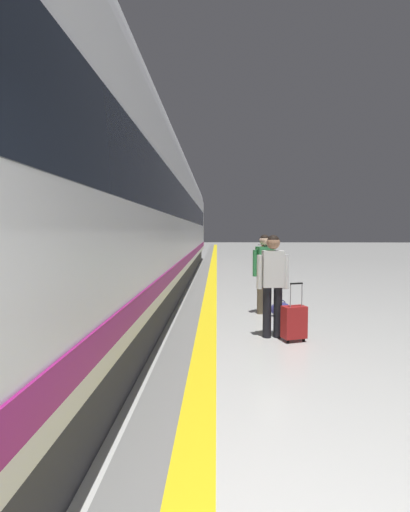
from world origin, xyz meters
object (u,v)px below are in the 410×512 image
passenger_near (273,278)px  suitcase_far (260,257)px  passenger_mid (264,268)px  suitcase_near (294,322)px  high_speed_train (97,195)px  passenger_far (266,246)px  duffel_bag_mid (281,309)px

passenger_near → suitcase_far: bearing=84.4°
passenger_near → passenger_mid: size_ratio=1.01×
passenger_near → suitcase_near: passenger_near is taller
high_speed_train → passenger_far: 15.01m
passenger_near → passenger_mid: passenger_near is taller
passenger_near → passenger_far: (1.77, 14.98, -0.07)m
duffel_bag_mid → passenger_far: size_ratio=0.28×
high_speed_train → passenger_far: bearing=70.4°
passenger_far → duffel_bag_mid: bearing=-95.8°
suitcase_near → duffel_bag_mid: suitcase_near is taller
passenger_near → suitcase_near: size_ratio=1.78×
suitcase_near → passenger_far: (1.45, 15.21, 0.62)m
suitcase_near → duffel_bag_mid: size_ratio=2.22×
high_speed_train → passenger_near: size_ratio=20.87×
passenger_near → suitcase_far: (1.45, 14.87, -0.65)m
duffel_bag_mid → suitcase_near: bearing=-92.8°
passenger_near → suitcase_near: 0.79m
suitcase_far → passenger_mid: bearing=-96.0°
passenger_mid → high_speed_train: bearing=-163.6°
suitcase_near → passenger_mid: 2.25m
suitcase_near → duffel_bag_mid: bearing=87.2°
passenger_mid → passenger_far: bearing=82.7°
passenger_near → duffel_bag_mid: (0.41, 1.63, -0.86)m
passenger_mid → passenger_far: size_ratio=1.09×
passenger_near → suitcase_near: bearing=-36.1°
passenger_mid → duffel_bag_mid: (0.32, -0.27, -0.85)m
passenger_near → passenger_mid: bearing=87.3°
passenger_mid → duffel_bag_mid: bearing=-39.9°
suitcase_near → passenger_far: 15.29m
passenger_far → suitcase_far: size_ratio=1.51×
passenger_far → suitcase_near: bearing=-95.4°
high_speed_train → passenger_far: (5.01, 14.06, -1.57)m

